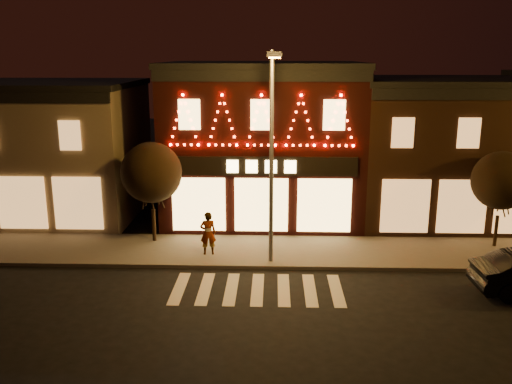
{
  "coord_description": "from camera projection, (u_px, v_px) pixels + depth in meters",
  "views": [
    {
      "loc": [
        0.59,
        -15.5,
        8.76
      ],
      "look_at": [
        -0.06,
        4.0,
        3.84
      ],
      "focal_mm": 38.77,
      "sensor_mm": 36.0,
      "label": 1
    }
  ],
  "objects": [
    {
      "name": "ground",
      "position": [
        254.0,
        343.0,
        17.19
      ],
      "size": [
        120.0,
        120.0,
        0.0
      ],
      "primitive_type": "plane",
      "color": "black",
      "rests_on": "ground"
    },
    {
      "name": "sidewalk_far",
      "position": [
        305.0,
        252.0,
        24.86
      ],
      "size": [
        44.0,
        4.0,
        0.15
      ],
      "primitive_type": "cube",
      "color": "#47423D",
      "rests_on": "ground"
    },
    {
      "name": "building_left",
      "position": [
        26.0,
        149.0,
        30.26
      ],
      "size": [
        12.2,
        8.28,
        7.3
      ],
      "color": "#7F6E5A",
      "rests_on": "ground"
    },
    {
      "name": "building_pulp",
      "position": [
        263.0,
        141.0,
        29.71
      ],
      "size": [
        10.2,
        8.34,
        8.3
      ],
      "color": "black",
      "rests_on": "ground"
    },
    {
      "name": "building_right_a",
      "position": [
        441.0,
        149.0,
        29.52
      ],
      "size": [
        9.2,
        8.28,
        7.5
      ],
      "color": "#351F12",
      "rests_on": "ground"
    },
    {
      "name": "streetlamp_mid",
      "position": [
        272.0,
        143.0,
        22.06
      ],
      "size": [
        0.56,
        2.0,
        8.73
      ],
      "rotation": [
        0.0,
        0.0,
        -0.06
      ],
      "color": "#59595E",
      "rests_on": "sidewalk_far"
    },
    {
      "name": "tree_left",
      "position": [
        151.0,
        173.0,
        25.32
      ],
      "size": [
        2.8,
        2.8,
        4.68
      ],
      "rotation": [
        0.0,
        0.0,
        0.25
      ],
      "color": "black",
      "rests_on": "sidewalk_far"
    },
    {
      "name": "tree_right",
      "position": [
        501.0,
        181.0,
        24.64
      ],
      "size": [
        2.63,
        2.63,
        4.39
      ],
      "rotation": [
        0.0,
        0.0,
        0.22
      ],
      "color": "black",
      "rests_on": "sidewalk_far"
    },
    {
      "name": "pedestrian",
      "position": [
        208.0,
        233.0,
        24.12
      ],
      "size": [
        0.77,
        0.57,
        1.93
      ],
      "primitive_type": "imported",
      "rotation": [
        0.0,
        0.0,
        3.3
      ],
      "color": "gray",
      "rests_on": "sidewalk_far"
    }
  ]
}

